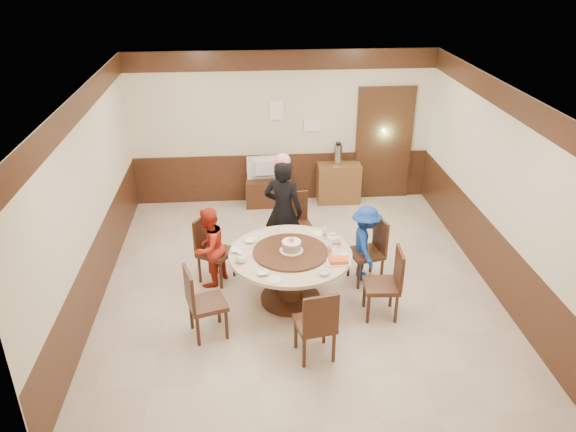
{
  "coord_description": "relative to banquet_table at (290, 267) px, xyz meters",
  "views": [
    {
      "loc": [
        -0.7,
        -6.87,
        4.48
      ],
      "look_at": [
        -0.14,
        -0.02,
        1.1
      ],
      "focal_mm": 35.0,
      "sensor_mm": 36.0,
      "label": 1
    }
  ],
  "objects": [
    {
      "name": "saucer_near",
      "position": [
        -0.25,
        -0.65,
        0.22
      ],
      "size": [
        0.18,
        0.18,
        0.01
      ],
      "primitive_type": "cylinder",
      "color": "white",
      "rests_on": "banquet_table"
    },
    {
      "name": "notice_right",
      "position": [
        0.69,
        3.38,
        0.92
      ],
      "size": [
        0.3,
        0.0,
        0.22
      ],
      "primitive_type": "cube",
      "color": "white",
      "rests_on": "room"
    },
    {
      "name": "birthday_cake",
      "position": [
        0.01,
        0.0,
        0.32
      ],
      "size": [
        0.31,
        0.31,
        0.21
      ],
      "color": "white",
      "rests_on": "banquet_table"
    },
    {
      "name": "bottle_2",
      "position": [
        0.51,
        0.36,
        0.3
      ],
      "size": [
        0.06,
        0.06,
        0.16
      ],
      "primitive_type": "cylinder",
      "color": "white",
      "rests_on": "banquet_table"
    },
    {
      "name": "saucer_far",
      "position": [
        0.45,
        0.5,
        0.22
      ],
      "size": [
        0.18,
        0.18,
        0.01
      ],
      "primitive_type": "cylinder",
      "color": "white",
      "rests_on": "banquet_table"
    },
    {
      "name": "tv_stand",
      "position": [
        -0.14,
        3.17,
        -0.28
      ],
      "size": [
        0.85,
        0.45,
        0.5
      ],
      "primitive_type": "cube",
      "color": "#3A1F12",
      "rests_on": "ground"
    },
    {
      "name": "person_blue",
      "position": [
        1.12,
        0.48,
        0.04
      ],
      "size": [
        0.45,
        0.75,
        1.15
      ],
      "primitive_type": "imported",
      "rotation": [
        0.0,
        0.0,
        1.54
      ],
      "color": "navy",
      "rests_on": "ground"
    },
    {
      "name": "banquet_table",
      "position": [
        0.0,
        0.0,
        0.0
      ],
      "size": [
        1.64,
        1.64,
        0.78
      ],
      "color": "#3A1F12",
      "rests_on": "ground"
    },
    {
      "name": "bottle_1",
      "position": [
        0.66,
        0.08,
        0.3
      ],
      "size": [
        0.06,
        0.06,
        0.16
      ],
      "primitive_type": "cylinder",
      "color": "white",
      "rests_on": "banquet_table"
    },
    {
      "name": "notice_left",
      "position": [
        0.04,
        3.38,
        1.22
      ],
      "size": [
        0.25,
        0.0,
        0.35
      ],
      "primitive_type": "cube",
      "color": "white",
      "rests_on": "room"
    },
    {
      "name": "bowl_4",
      "position": [
        -0.71,
        0.1,
        0.24
      ],
      "size": [
        0.17,
        0.17,
        0.04
      ],
      "primitive_type": "imported",
      "color": "white",
      "rests_on": "banquet_table"
    },
    {
      "name": "teapot_right",
      "position": [
        0.6,
        0.23,
        0.28
      ],
      "size": [
        0.17,
        0.15,
        0.13
      ],
      "primitive_type": "ellipsoid",
      "color": "white",
      "rests_on": "banquet_table"
    },
    {
      "name": "television",
      "position": [
        -0.14,
        3.17,
        0.19
      ],
      "size": [
        0.77,
        0.18,
        0.44
      ],
      "primitive_type": "imported",
      "rotation": [
        0.0,
        0.0,
        3.24
      ],
      "color": "gray",
      "rests_on": "tv_stand"
    },
    {
      "name": "person_standing",
      "position": [
        -0.01,
        1.14,
        0.29
      ],
      "size": [
        0.71,
        0.6,
        1.65
      ],
      "primitive_type": "imported",
      "rotation": [
        0.0,
        0.0,
        2.74
      ],
      "color": "black",
      "rests_on": "ground"
    },
    {
      "name": "chair_1",
      "position": [
        0.22,
        1.32,
        -0.23
      ],
      "size": [
        0.5,
        0.51,
        0.97
      ],
      "rotation": [
        0.0,
        0.0,
        3.3
      ],
      "color": "#3A1F12",
      "rests_on": "ground"
    },
    {
      "name": "bottle_0",
      "position": [
        0.51,
        -0.09,
        0.3
      ],
      "size": [
        0.06,
        0.06,
        0.16
      ],
      "primitive_type": "cylinder",
      "color": "white",
      "rests_on": "banquet_table"
    },
    {
      "name": "bowl_2",
      "position": [
        -0.38,
        -0.5,
        0.23
      ],
      "size": [
        0.15,
        0.15,
        0.04
      ],
      "primitive_type": "imported",
      "color": "white",
      "rests_on": "banquet_table"
    },
    {
      "name": "thermos",
      "position": [
        1.15,
        3.2,
        0.41
      ],
      "size": [
        0.15,
        0.15,
        0.38
      ],
      "primitive_type": "cylinder",
      "color": "silver",
      "rests_on": "side_cabinet"
    },
    {
      "name": "person_red",
      "position": [
        -1.11,
        0.52,
        0.06
      ],
      "size": [
        0.69,
        0.73,
        1.18
      ],
      "primitive_type": "imported",
      "rotation": [
        0.0,
        0.0,
        4.11
      ],
      "color": "#B72A18",
      "rests_on": "ground"
    },
    {
      "name": "bowl_3",
      "position": [
        0.69,
        -0.13,
        0.24
      ],
      "size": [
        0.14,
        0.14,
        0.04
      ],
      "primitive_type": "imported",
      "color": "white",
      "rests_on": "banquet_table"
    },
    {
      "name": "chair_5",
      "position": [
        1.17,
        -0.43,
        -0.23
      ],
      "size": [
        0.48,
        0.47,
        0.97
      ],
      "rotation": [
        0.0,
        0.0,
        7.79
      ],
      "color": "#3A1F12",
      "rests_on": "ground"
    },
    {
      "name": "chair_2",
      "position": [
        -1.04,
        0.63,
        -0.23
      ],
      "size": [
        0.61,
        0.6,
        0.97
      ],
      "rotation": [
        0.0,
        0.0,
        4.18
      ],
      "color": "#3A1F12",
      "rests_on": "ground"
    },
    {
      "name": "side_cabinet",
      "position": [
        1.18,
        3.2,
        -0.16
      ],
      "size": [
        0.8,
        0.4,
        0.75
      ],
      "primitive_type": "cube",
      "color": "brown",
      "rests_on": "ground"
    },
    {
      "name": "chair_4",
      "position": [
        0.19,
        -1.18,
        -0.23
      ],
      "size": [
        0.51,
        0.52,
        0.97
      ],
      "rotation": [
        0.0,
        0.0,
        6.46
      ],
      "color": "#3A1F12",
      "rests_on": "ground"
    },
    {
      "name": "teapot_left",
      "position": [
        -0.66,
        -0.19,
        0.28
      ],
      "size": [
        0.17,
        0.15,
        0.13
      ],
      "primitive_type": "ellipsoid",
      "color": "white",
      "rests_on": "banquet_table"
    },
    {
      "name": "room",
      "position": [
        0.15,
        0.44,
        0.55
      ],
      "size": [
        6.0,
        6.04,
        2.84
      ],
      "color": "#C5B19E",
      "rests_on": "ground"
    },
    {
      "name": "chair_0",
      "position": [
        1.15,
        0.42,
        -0.23
      ],
      "size": [
        0.54,
        0.53,
        0.97
      ],
      "rotation": [
        0.0,
        0.0,
        1.8
      ],
      "color": "#3A1F12",
      "rests_on": "ground"
    },
    {
      "name": "bowl_0",
      "position": [
        -0.53,
        0.34,
        0.24
      ],
      "size": [
        0.16,
        0.16,
        0.04
      ],
      "primitive_type": "imported",
      "color": "white",
      "rests_on": "banquet_table"
    },
    {
      "name": "chair_3",
      "position": [
        -1.11,
        -0.66,
        -0.23
      ],
      "size": [
        0.56,
        0.55,
        0.97
      ],
      "rotation": [
        0.0,
        0.0,
        5.01
      ],
      "color": "#3A1F12",
      "rests_on": "ground"
    },
    {
      "name": "shrimp_platter",
      "position": [
        0.59,
        -0.31,
        0.24
      ],
      "size": [
        0.3,
        0.2,
        0.06
      ],
      "color": "white",
      "rests_on": "banquet_table"
    },
    {
      "name": "bowl_1",
      "position": [
        0.37,
        -0.57,
        0.24
      ],
      "size": [
        0.14,
        0.14,
        0.04
      ],
      "primitive_type": "imported",
      "color": "white",
      "rests_on": "banquet_table"
    }
  ]
}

